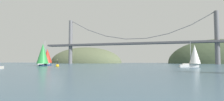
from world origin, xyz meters
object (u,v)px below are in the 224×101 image
(sailboat_green_sail, at_px, (43,54))
(sailboat_white_mainsail, at_px, (194,55))
(channel_buoy, at_px, (57,66))
(sailboat_scarlet_sail, at_px, (47,56))

(sailboat_green_sail, xyz_separation_m, sailboat_white_mainsail, (55.38, -1.65, -0.95))
(sailboat_green_sail, height_order, channel_buoy, sailboat_green_sail)
(sailboat_white_mainsail, xyz_separation_m, channel_buoy, (-44.36, -5.21, -3.33))
(sailboat_scarlet_sail, xyz_separation_m, sailboat_white_mainsail, (66.49, -19.88, -0.64))
(sailboat_scarlet_sail, distance_m, sailboat_white_mainsail, 69.41)
(sailboat_green_sail, distance_m, sailboat_scarlet_sail, 21.36)
(sailboat_white_mainsail, bearing_deg, sailboat_scarlet_sail, 163.35)
(sailboat_scarlet_sail, bearing_deg, channel_buoy, -48.59)
(sailboat_scarlet_sail, xyz_separation_m, channel_buoy, (22.14, -25.10, -3.97))
(sailboat_white_mainsail, relative_size, channel_buoy, 3.00)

